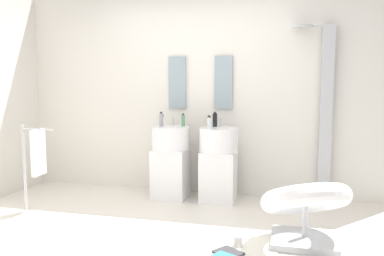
# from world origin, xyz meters

# --- Properties ---
(ground_plane) EXTENTS (4.80, 3.60, 0.04)m
(ground_plane) POSITION_xyz_m (0.00, 0.00, -0.02)
(ground_plane) COLOR silver
(rear_partition) EXTENTS (4.80, 0.10, 2.60)m
(rear_partition) POSITION_xyz_m (0.00, 1.65, 1.30)
(rear_partition) COLOR silver
(rear_partition) RESTS_ON ground_plane
(pedestal_sink_left) EXTENTS (0.45, 0.45, 0.97)m
(pedestal_sink_left) POSITION_xyz_m (-0.30, 1.27, 0.46)
(pedestal_sink_left) COLOR white
(pedestal_sink_left) RESTS_ON ground_plane
(pedestal_sink_right) EXTENTS (0.45, 0.45, 0.97)m
(pedestal_sink_right) POSITION_xyz_m (0.30, 1.27, 0.46)
(pedestal_sink_right) COLOR white
(pedestal_sink_right) RESTS_ON ground_plane
(vanity_mirror_left) EXTENTS (0.22, 0.03, 0.65)m
(vanity_mirror_left) POSITION_xyz_m (-0.30, 1.58, 1.40)
(vanity_mirror_left) COLOR #8C9EA8
(vanity_mirror_right) EXTENTS (0.22, 0.03, 0.65)m
(vanity_mirror_right) POSITION_xyz_m (0.30, 1.58, 1.40)
(vanity_mirror_right) COLOR #8C9EA8
(shower_column) EXTENTS (0.49, 0.24, 2.05)m
(shower_column) POSITION_xyz_m (1.49, 1.53, 1.08)
(shower_column) COLOR #B7BABF
(shower_column) RESTS_ON ground_plane
(lounge_chair) EXTENTS (1.03, 1.03, 0.65)m
(lounge_chair) POSITION_xyz_m (1.25, 0.19, 0.35)
(lounge_chair) COLOR #B7BABF
(lounge_chair) RESTS_ON ground_plane
(towel_rack) EXTENTS (0.37, 0.22, 0.95)m
(towel_rack) POSITION_xyz_m (-1.56, 0.43, 0.63)
(towel_rack) COLOR #B7BABF
(towel_rack) RESTS_ON ground_plane
(area_rug) EXTENTS (1.14, 0.76, 0.01)m
(area_rug) POSITION_xyz_m (0.46, -0.15, 0.01)
(area_rug) COLOR white
(area_rug) RESTS_ON ground_plane
(magazine_charcoal) EXTENTS (0.28, 0.27, 0.02)m
(magazine_charcoal) POSITION_xyz_m (0.64, -0.20, 0.02)
(magazine_charcoal) COLOR #38383D
(magazine_charcoal) RESTS_ON area_rug
(coffee_mug) EXTENTS (0.08, 0.08, 0.09)m
(coffee_mug) POSITION_xyz_m (0.70, -0.03, 0.05)
(coffee_mug) COLOR white
(coffee_mug) RESTS_ON area_rug
(soap_bottle_grey) EXTENTS (0.05, 0.05, 0.18)m
(soap_bottle_grey) POSITION_xyz_m (-0.40, 1.25, 0.96)
(soap_bottle_grey) COLOR #99999E
(soap_bottle_grey) RESTS_ON pedestal_sink_left
(soap_bottle_black) EXTENTS (0.05, 0.05, 0.18)m
(soap_bottle_black) POSITION_xyz_m (0.22, 1.40, 0.95)
(soap_bottle_black) COLOR black
(soap_bottle_black) RESTS_ON pedestal_sink_right
(soap_bottle_white) EXTENTS (0.05, 0.05, 0.14)m
(soap_bottle_white) POSITION_xyz_m (-0.40, 1.31, 0.94)
(soap_bottle_white) COLOR white
(soap_bottle_white) RESTS_ON pedestal_sink_left
(soap_bottle_clear) EXTENTS (0.06, 0.06, 0.14)m
(soap_bottle_clear) POSITION_xyz_m (0.19, 1.23, 0.94)
(soap_bottle_clear) COLOR silver
(soap_bottle_clear) RESTS_ON pedestal_sink_right
(soap_bottle_green) EXTENTS (0.04, 0.04, 0.16)m
(soap_bottle_green) POSITION_xyz_m (-0.15, 1.34, 0.94)
(soap_bottle_green) COLOR #59996B
(soap_bottle_green) RESTS_ON pedestal_sink_left
(soap_bottle_amber) EXTENTS (0.05, 0.05, 0.15)m
(soap_bottle_amber) POSITION_xyz_m (0.18, 1.23, 0.94)
(soap_bottle_amber) COLOR #C68C38
(soap_bottle_amber) RESTS_ON pedestal_sink_right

